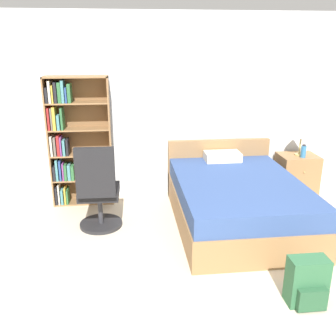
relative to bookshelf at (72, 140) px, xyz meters
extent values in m
cube|color=silver|center=(1.60, 0.25, 0.38)|extent=(9.00, 0.06, 2.60)
cube|color=olive|center=(-0.30, -0.01, -0.03)|extent=(0.02, 0.29, 1.77)
cube|color=olive|center=(0.52, -0.01, -0.03)|extent=(0.02, 0.29, 1.77)
cube|color=brown|center=(0.11, 0.13, -0.03)|extent=(0.84, 0.01, 1.77)
cube|color=olive|center=(0.11, -0.01, -0.91)|extent=(0.80, 0.28, 0.02)
cube|color=black|center=(-0.27, -0.03, -0.77)|extent=(0.03, 0.23, 0.25)
cube|color=beige|center=(-0.23, -0.05, -0.75)|extent=(0.02, 0.19, 0.29)
cube|color=teal|center=(-0.19, -0.05, -0.79)|extent=(0.03, 0.19, 0.21)
cube|color=gold|center=(-0.15, -0.05, -0.78)|extent=(0.02, 0.19, 0.24)
cube|color=#2D6638|center=(-0.12, -0.04, -0.80)|extent=(0.02, 0.21, 0.20)
cube|color=olive|center=(0.11, -0.01, -0.55)|extent=(0.80, 0.28, 0.02)
cube|color=black|center=(-0.26, -0.06, -0.44)|extent=(0.03, 0.17, 0.20)
cube|color=teal|center=(-0.22, -0.04, -0.39)|extent=(0.03, 0.21, 0.29)
cube|color=navy|center=(-0.18, -0.06, -0.40)|extent=(0.03, 0.17, 0.28)
cube|color=#7A387F|center=(-0.14, -0.06, -0.42)|extent=(0.02, 0.17, 0.24)
cube|color=#2D6638|center=(-0.11, -0.06, -0.43)|extent=(0.04, 0.17, 0.23)
cube|color=teal|center=(-0.06, -0.04, -0.43)|extent=(0.04, 0.21, 0.22)
cube|color=#2D6638|center=(-0.02, -0.03, -0.44)|extent=(0.04, 0.23, 0.21)
cube|color=olive|center=(0.11, -0.01, -0.20)|extent=(0.80, 0.28, 0.02)
cube|color=beige|center=(-0.27, -0.04, -0.05)|extent=(0.03, 0.21, 0.27)
cube|color=#665B51|center=(-0.22, -0.06, -0.06)|extent=(0.03, 0.17, 0.25)
cube|color=maroon|center=(-0.18, -0.03, -0.05)|extent=(0.04, 0.22, 0.28)
cube|color=#7A387F|center=(-0.14, -0.05, -0.06)|extent=(0.02, 0.19, 0.25)
cube|color=teal|center=(-0.10, -0.05, -0.08)|extent=(0.03, 0.19, 0.22)
cube|color=black|center=(-0.06, -0.05, -0.08)|extent=(0.03, 0.19, 0.22)
cube|color=olive|center=(0.11, -0.01, 0.16)|extent=(0.80, 0.28, 0.02)
cube|color=maroon|center=(-0.27, -0.03, 0.31)|extent=(0.03, 0.22, 0.29)
cube|color=#665B51|center=(-0.23, -0.05, 0.31)|extent=(0.02, 0.18, 0.29)
cube|color=gold|center=(-0.20, -0.04, 0.32)|extent=(0.04, 0.21, 0.30)
cube|color=teal|center=(-0.15, -0.04, 0.27)|extent=(0.04, 0.20, 0.20)
cube|color=#2D6638|center=(-0.10, -0.04, 0.31)|extent=(0.03, 0.21, 0.29)
cube|color=olive|center=(0.11, -0.01, 0.51)|extent=(0.80, 0.28, 0.02)
cube|color=black|center=(-0.26, -0.05, 0.62)|extent=(0.03, 0.18, 0.20)
cube|color=beige|center=(-0.22, -0.03, 0.66)|extent=(0.03, 0.22, 0.28)
cube|color=gold|center=(-0.19, -0.05, 0.64)|extent=(0.02, 0.18, 0.23)
cube|color=black|center=(-0.15, -0.06, 0.66)|extent=(0.04, 0.17, 0.27)
cube|color=#2D6638|center=(-0.10, -0.04, 0.65)|extent=(0.04, 0.21, 0.26)
cube|color=teal|center=(-0.06, -0.04, 0.67)|extent=(0.03, 0.20, 0.29)
cube|color=navy|center=(-0.02, -0.04, 0.62)|extent=(0.02, 0.20, 0.20)
cube|color=#2D6638|center=(0.02, -0.04, 0.64)|extent=(0.04, 0.20, 0.24)
cube|color=olive|center=(0.11, -0.01, 0.85)|extent=(0.84, 0.29, 0.02)
cube|color=olive|center=(2.08, -0.92, -0.73)|extent=(1.50, 2.09, 0.36)
cube|color=#334C84|center=(2.08, -0.92, -0.44)|extent=(1.47, 2.05, 0.23)
cube|color=olive|center=(2.08, 0.08, -0.49)|extent=(1.50, 0.08, 0.85)
cube|color=silver|center=(2.08, -0.13, -0.26)|extent=(0.50, 0.30, 0.12)
cylinder|color=#232326|center=(0.38, -0.78, -0.90)|extent=(0.53, 0.53, 0.04)
cylinder|color=#333338|center=(0.38, -0.78, -0.69)|extent=(0.06, 0.06, 0.37)
cube|color=black|center=(0.38, -0.78, -0.46)|extent=(0.49, 0.49, 0.10)
cube|color=black|center=(0.38, -1.06, -0.12)|extent=(0.44, 0.09, 0.58)
cube|color=olive|center=(3.24, -0.08, -0.61)|extent=(0.55, 0.45, 0.62)
sphere|color=tan|center=(3.24, -0.31, -0.48)|extent=(0.02, 0.02, 0.02)
cylinder|color=tan|center=(3.24, -0.08, -0.29)|extent=(0.13, 0.13, 0.02)
cylinder|color=tan|center=(3.24, -0.08, -0.15)|extent=(0.02, 0.02, 0.26)
cone|color=white|center=(3.24, -0.08, 0.07)|extent=(0.24, 0.24, 0.19)
cylinder|color=teal|center=(3.25, -0.19, -0.21)|extent=(0.07, 0.07, 0.17)
cylinder|color=#2D2D33|center=(3.25, -0.19, -0.12)|extent=(0.05, 0.05, 0.02)
cube|color=#2D603D|center=(2.25, -2.47, -0.70)|extent=(0.34, 0.18, 0.44)
cube|color=#275234|center=(2.25, -2.60, -0.80)|extent=(0.25, 0.06, 0.20)
camera|label=1|loc=(0.74, -5.08, 1.26)|focal=40.00mm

